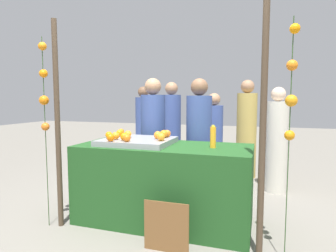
% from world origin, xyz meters
% --- Properties ---
extents(ground_plane, '(24.00, 24.00, 0.00)m').
position_xyz_m(ground_plane, '(0.00, 0.00, 0.00)').
color(ground_plane, gray).
extents(stall_counter, '(1.91, 0.84, 0.87)m').
position_xyz_m(stall_counter, '(0.00, 0.00, 0.44)').
color(stall_counter, '#1E4C1E').
rests_on(stall_counter, ground_plane).
extents(orange_tray, '(0.78, 0.69, 0.06)m').
position_xyz_m(orange_tray, '(-0.32, -0.01, 0.90)').
color(orange_tray, gray).
rests_on(orange_tray, stall_counter).
extents(orange_0, '(0.09, 0.09, 0.09)m').
position_xyz_m(orange_0, '(-0.39, -0.19, 0.97)').
color(orange_0, orange).
rests_on(orange_0, orange_tray).
extents(orange_1, '(0.09, 0.09, 0.09)m').
position_xyz_m(orange_1, '(-0.08, 0.03, 0.98)').
color(orange_1, orange).
rests_on(orange_1, orange_tray).
extents(orange_2, '(0.08, 0.08, 0.08)m').
position_xyz_m(orange_2, '(-0.32, -0.27, 0.97)').
color(orange_2, orange).
rests_on(orange_2, orange_tray).
extents(orange_3, '(0.08, 0.08, 0.08)m').
position_xyz_m(orange_3, '(-0.50, -0.29, 0.97)').
color(orange_3, orange).
rests_on(orange_3, orange_tray).
extents(orange_4, '(0.08, 0.08, 0.08)m').
position_xyz_m(orange_4, '(-0.52, -0.15, 0.97)').
color(orange_4, orange).
rests_on(orange_4, orange_tray).
extents(orange_5, '(0.08, 0.08, 0.08)m').
position_xyz_m(orange_5, '(-0.61, 0.12, 0.97)').
color(orange_5, orange).
rests_on(orange_5, orange_tray).
extents(orange_6, '(0.09, 0.09, 0.09)m').
position_xyz_m(orange_6, '(-0.05, 0.15, 0.98)').
color(orange_6, orange).
rests_on(orange_6, orange_tray).
extents(orange_7, '(0.08, 0.08, 0.08)m').
position_xyz_m(orange_7, '(-0.45, 0.03, 0.97)').
color(orange_7, orange).
rests_on(orange_7, orange_tray).
extents(orange_8, '(0.09, 0.09, 0.09)m').
position_xyz_m(orange_8, '(-0.00, -0.09, 0.98)').
color(orange_8, orange).
rests_on(orange_8, orange_tray).
extents(orange_9, '(0.08, 0.08, 0.08)m').
position_xyz_m(orange_9, '(-0.63, -0.09, 0.97)').
color(orange_9, orange).
rests_on(orange_9, orange_tray).
extents(orange_10, '(0.09, 0.09, 0.09)m').
position_xyz_m(orange_10, '(-0.04, 0.23, 0.98)').
color(orange_10, orange).
rests_on(orange_10, orange_tray).
extents(orange_11, '(0.08, 0.08, 0.08)m').
position_xyz_m(orange_11, '(-0.65, 0.23, 0.97)').
color(orange_11, orange).
rests_on(orange_11, orange_tray).
extents(juice_bottle, '(0.06, 0.06, 0.24)m').
position_xyz_m(juice_bottle, '(0.55, -0.01, 0.99)').
color(juice_bottle, '#F6A522').
rests_on(juice_bottle, stall_counter).
extents(chalkboard_sign, '(0.42, 0.03, 0.48)m').
position_xyz_m(chalkboard_sign, '(0.23, -0.62, 0.23)').
color(chalkboard_sign, brown).
rests_on(chalkboard_sign, ground_plane).
extents(vendor_left, '(0.33, 0.33, 1.66)m').
position_xyz_m(vendor_left, '(-0.38, 0.66, 0.77)').
color(vendor_left, '#384C8C').
rests_on(vendor_left, ground_plane).
extents(vendor_right, '(0.33, 0.33, 1.65)m').
position_xyz_m(vendor_right, '(0.25, 0.68, 0.77)').
color(vendor_right, '#384C8C').
rests_on(vendor_right, ground_plane).
extents(crowd_person_0, '(0.34, 0.34, 1.72)m').
position_xyz_m(crowd_person_0, '(0.78, 2.21, 0.80)').
color(crowd_person_0, tan).
rests_on(crowd_person_0, ground_plane).
extents(crowd_person_1, '(0.30, 0.30, 1.48)m').
position_xyz_m(crowd_person_1, '(0.29, 1.67, 0.69)').
color(crowd_person_1, '#384C8C').
rests_on(crowd_person_1, ground_plane).
extents(crowd_person_2, '(0.31, 0.31, 1.56)m').
position_xyz_m(crowd_person_2, '(1.25, 1.51, 0.73)').
color(crowd_person_2, beige).
rests_on(crowd_person_2, ground_plane).
extents(crowd_person_3, '(0.33, 0.33, 1.64)m').
position_xyz_m(crowd_person_3, '(-1.31, 2.52, 0.76)').
color(crowd_person_3, '#384C8C').
rests_on(crowd_person_3, ground_plane).
extents(crowd_person_4, '(0.34, 0.34, 1.68)m').
position_xyz_m(crowd_person_4, '(-0.51, 1.91, 0.78)').
color(crowd_person_4, '#384C8C').
rests_on(crowd_person_4, ground_plane).
extents(canopy_post_left, '(0.06, 0.06, 2.21)m').
position_xyz_m(canopy_post_left, '(-1.04, -0.46, 1.10)').
color(canopy_post_left, '#473828').
rests_on(canopy_post_left, ground_plane).
extents(canopy_post_right, '(0.06, 0.06, 2.21)m').
position_xyz_m(canopy_post_right, '(1.04, -0.46, 1.10)').
color(canopy_post_right, '#473828').
rests_on(canopy_post_right, ground_plane).
extents(garland_strand_left, '(0.10, 0.10, 2.03)m').
position_xyz_m(garland_strand_left, '(-1.16, -0.50, 1.47)').
color(garland_strand_left, '#2D4C23').
rests_on(garland_strand_left, ground_plane).
extents(garland_strand_right, '(0.10, 0.10, 2.03)m').
position_xyz_m(garland_strand_right, '(1.24, -0.50, 1.47)').
color(garland_strand_right, '#2D4C23').
rests_on(garland_strand_right, ground_plane).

